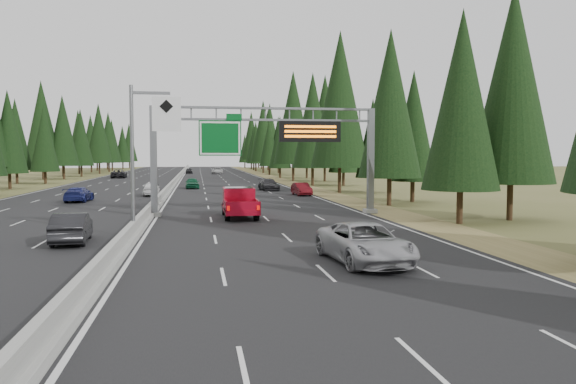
% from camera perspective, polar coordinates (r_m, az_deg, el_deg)
% --- Properties ---
extents(road, '(32.00, 260.00, 0.08)m').
position_cam_1_polar(road, '(85.65, -11.46, 0.75)').
color(road, black).
rests_on(road, ground).
extents(shoulder_right, '(3.60, 260.00, 0.06)m').
position_cam_1_polar(shoulder_right, '(86.79, 0.37, 0.86)').
color(shoulder_right, olive).
rests_on(shoulder_right, ground).
extents(shoulder_left, '(3.60, 260.00, 0.06)m').
position_cam_1_polar(shoulder_left, '(88.16, -23.10, 0.60)').
color(shoulder_left, brown).
rests_on(shoulder_left, ground).
extents(median_barrier, '(0.70, 260.00, 0.85)m').
position_cam_1_polar(median_barrier, '(85.63, -11.46, 1.00)').
color(median_barrier, gray).
rests_on(median_barrier, road).
extents(sign_gantry, '(16.75, 0.98, 7.80)m').
position_cam_1_polar(sign_gantry, '(40.74, -1.39, 4.96)').
color(sign_gantry, slate).
rests_on(sign_gantry, road).
extents(hov_sign_pole, '(2.80, 0.50, 8.00)m').
position_cam_1_polar(hov_sign_pole, '(30.56, -14.47, 4.22)').
color(hov_sign_pole, slate).
rests_on(hov_sign_pole, road).
extents(tree_row_right, '(12.11, 241.81, 18.88)m').
position_cam_1_polar(tree_row_right, '(81.83, 3.89, 7.35)').
color(tree_row_right, black).
rests_on(tree_row_right, ground).
extents(tree_row_left, '(11.62, 239.85, 18.30)m').
position_cam_1_polar(tree_row_left, '(90.43, -25.91, 6.16)').
color(tree_row_left, black).
rests_on(tree_row_left, ground).
extents(silver_minivan, '(3.17, 5.97, 1.60)m').
position_cam_1_polar(silver_minivan, '(22.91, 7.80, -5.15)').
color(silver_minivan, '#A0A0A5').
rests_on(silver_minivan, road).
extents(red_pickup, '(2.25, 6.31, 2.06)m').
position_cam_1_polar(red_pickup, '(39.64, -4.99, -0.88)').
color(red_pickup, black).
rests_on(red_pickup, road).
extents(car_ahead_green, '(1.89, 4.29, 1.43)m').
position_cam_1_polar(car_ahead_green, '(74.30, -9.71, 0.91)').
color(car_ahead_green, '#114D2F').
rests_on(car_ahead_green, road).
extents(car_ahead_dkred, '(1.73, 4.24, 1.37)m').
position_cam_1_polar(car_ahead_dkred, '(60.63, 1.38, 0.30)').
color(car_ahead_dkred, '#550C12').
rests_on(car_ahead_dkred, road).
extents(car_ahead_dkgrey, '(2.39, 5.04, 1.42)m').
position_cam_1_polar(car_ahead_dkgrey, '(69.32, -1.97, 0.76)').
color(car_ahead_dkgrey, black).
rests_on(car_ahead_dkgrey, road).
extents(car_ahead_white, '(2.78, 5.51, 1.50)m').
position_cam_1_polar(car_ahead_white, '(131.81, -7.19, 2.17)').
color(car_ahead_white, silver).
rests_on(car_ahead_white, road).
extents(car_ahead_far, '(1.76, 4.00, 1.34)m').
position_cam_1_polar(car_ahead_far, '(134.47, -10.02, 2.14)').
color(car_ahead_far, black).
rests_on(car_ahead_far, road).
extents(car_onc_near, '(1.96, 4.68, 1.50)m').
position_cam_1_polar(car_onc_near, '(29.82, -21.13, -3.40)').
color(car_onc_near, black).
rests_on(car_onc_near, road).
extents(car_onc_blue, '(2.17, 4.87, 1.39)m').
position_cam_1_polar(car_onc_blue, '(55.88, -20.48, -0.22)').
color(car_onc_blue, navy).
rests_on(car_onc_blue, road).
extents(car_onc_white, '(2.01, 4.49, 1.50)m').
position_cam_1_polar(car_onc_white, '(61.90, -13.71, 0.33)').
color(car_onc_white, white).
rests_on(car_onc_white, road).
extents(car_onc_far, '(3.01, 5.98, 1.62)m').
position_cam_1_polar(car_onc_far, '(112.14, -16.80, 1.79)').
color(car_onc_far, black).
rests_on(car_onc_far, road).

